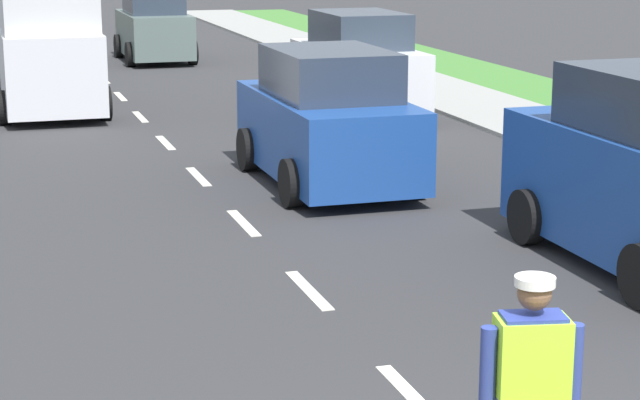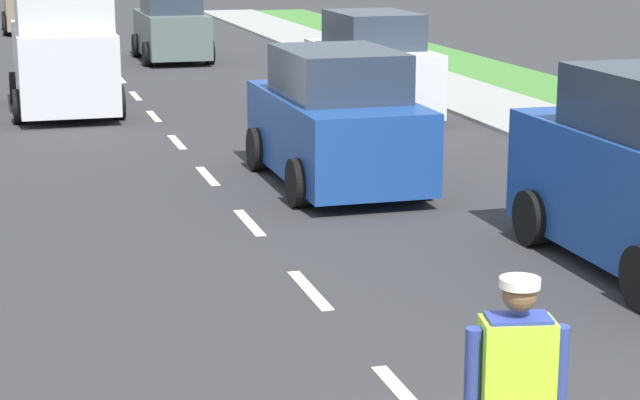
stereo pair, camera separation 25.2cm
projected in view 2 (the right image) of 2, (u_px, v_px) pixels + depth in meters
name	position (u px, v px, depth m)	size (l,w,h in m)	color
ground_plane	(134.00, 94.00, 26.73)	(96.00, 96.00, 0.00)	#333335
lane_center_line	(114.00, 72.00, 30.66)	(0.14, 46.40, 0.01)	silver
road_worker	(519.00, 388.00, 7.41)	(0.77, 0.37, 1.67)	#383D4C
delivery_truck	(62.00, 35.00, 23.82)	(2.16, 4.60, 3.54)	silver
car_oncoming_third	(29.00, 4.00, 41.94)	(1.97, 3.85, 2.15)	gray
car_parked_far	(371.00, 68.00, 23.50)	(1.98, 4.01, 2.11)	silver
car_outgoing_ahead	(336.00, 122.00, 17.30)	(2.06, 4.13, 2.04)	#1E4799
car_outgoing_far	(171.00, 27.00, 33.09)	(1.95, 3.83, 2.07)	slate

